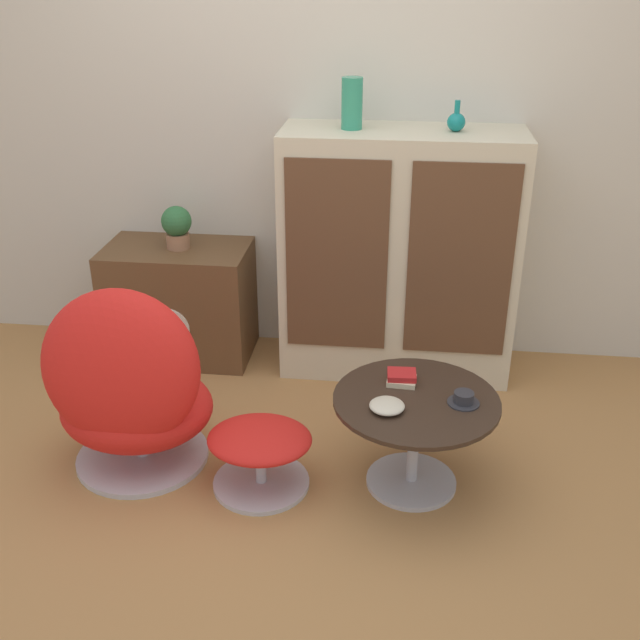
# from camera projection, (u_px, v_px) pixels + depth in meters

# --- Properties ---
(ground_plane) EXTENTS (12.00, 12.00, 0.00)m
(ground_plane) POSITION_uv_depth(u_px,v_px,m) (270.00, 517.00, 2.86)
(ground_plane) COLOR #A87542
(wall_back) EXTENTS (6.40, 0.06, 2.60)m
(wall_back) POSITION_uv_depth(u_px,v_px,m) (317.00, 101.00, 3.65)
(wall_back) COLOR beige
(wall_back) RESTS_ON ground_plane
(sideboard) EXTENTS (1.14, 0.45, 1.22)m
(sideboard) POSITION_uv_depth(u_px,v_px,m) (398.00, 255.00, 3.68)
(sideboard) COLOR beige
(sideboard) RESTS_ON ground_plane
(tv_console) EXTENTS (0.74, 0.45, 0.60)m
(tv_console) POSITION_uv_depth(u_px,v_px,m) (180.00, 302.00, 3.93)
(tv_console) COLOR brown
(tv_console) RESTS_ON ground_plane
(egg_chair) EXTENTS (0.64, 0.59, 0.84)m
(egg_chair) POSITION_uv_depth(u_px,v_px,m) (129.00, 391.00, 2.99)
(egg_chair) COLOR #B7B7BC
(egg_chair) RESTS_ON ground_plane
(ottoman) EXTENTS (0.42, 0.39, 0.27)m
(ottoman) POSITION_uv_depth(u_px,v_px,m) (260.00, 448.00, 2.96)
(ottoman) COLOR #B7B7BC
(ottoman) RESTS_ON ground_plane
(coffee_table) EXTENTS (0.64, 0.64, 0.40)m
(coffee_table) POSITION_uv_depth(u_px,v_px,m) (415.00, 424.00, 2.92)
(coffee_table) COLOR #B7B7BC
(coffee_table) RESTS_ON ground_plane
(vase_leftmost) EXTENTS (0.10, 0.10, 0.23)m
(vase_leftmost) POSITION_uv_depth(u_px,v_px,m) (352.00, 103.00, 3.39)
(vase_leftmost) COLOR #2D8E6B
(vase_leftmost) RESTS_ON sideboard
(vase_inner_left) EXTENTS (0.08, 0.08, 0.14)m
(vase_inner_left) POSITION_uv_depth(u_px,v_px,m) (456.00, 121.00, 3.37)
(vase_inner_left) COLOR #147A75
(vase_inner_left) RESTS_ON sideboard
(potted_plant) EXTENTS (0.15, 0.15, 0.22)m
(potted_plant) POSITION_uv_depth(u_px,v_px,m) (177.00, 226.00, 3.75)
(potted_plant) COLOR #996B4C
(potted_plant) RESTS_ON tv_console
(teacup) EXTENTS (0.12, 0.12, 0.05)m
(teacup) POSITION_uv_depth(u_px,v_px,m) (464.00, 399.00, 2.83)
(teacup) COLOR #2D2D33
(teacup) RESTS_ON coffee_table
(book_stack) EXTENTS (0.12, 0.11, 0.05)m
(book_stack) POSITION_uv_depth(u_px,v_px,m) (402.00, 378.00, 2.97)
(book_stack) COLOR beige
(book_stack) RESTS_ON coffee_table
(bowl) EXTENTS (0.13, 0.13, 0.04)m
(bowl) POSITION_uv_depth(u_px,v_px,m) (387.00, 406.00, 2.79)
(bowl) COLOR beige
(bowl) RESTS_ON coffee_table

